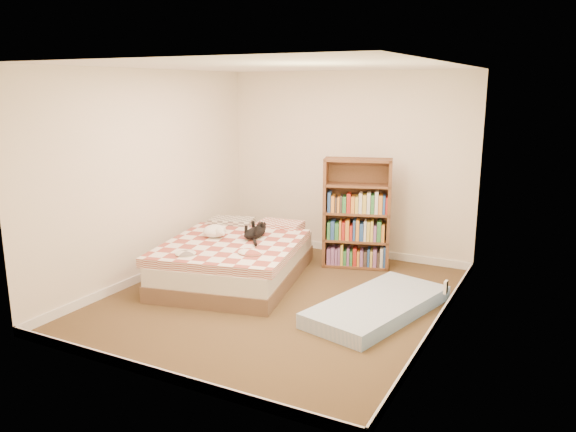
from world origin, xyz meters
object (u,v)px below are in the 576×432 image
at_px(floor_mattress, 378,306).
at_px(white_dog, 215,231).
at_px(bed, 237,258).
at_px(black_cat, 256,232).
at_px(bookshelf, 357,227).

distance_m(floor_mattress, white_dog, 2.23).
relative_size(bed, white_dog, 5.95).
height_order(black_cat, white_dog, black_cat).
distance_m(black_cat, white_dog, 0.51).
relative_size(bookshelf, black_cat, 2.07).
height_order(bookshelf, black_cat, bookshelf).
bearing_deg(bed, black_cat, 28.18).
bearing_deg(black_cat, white_dog, -165.19).
xyz_separation_m(floor_mattress, white_dog, (-2.17, 0.20, 0.50)).
distance_m(bed, bookshelf, 1.61).
relative_size(bed, bookshelf, 1.65).
xyz_separation_m(bed, floor_mattress, (1.88, -0.26, -0.18)).
height_order(floor_mattress, white_dog, white_dog).
height_order(bed, floor_mattress, bed).
height_order(bed, white_dog, white_dog).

